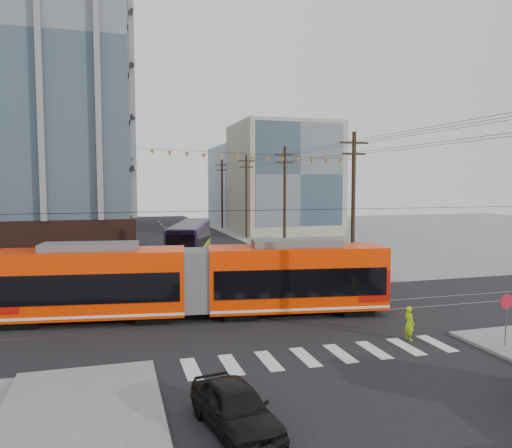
% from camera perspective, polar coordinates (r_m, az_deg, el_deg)
% --- Properties ---
extents(ground, '(160.00, 160.00, 0.00)m').
position_cam_1_polar(ground, '(24.61, 4.77, -12.51)').
color(ground, slate).
extents(bg_bldg_nw_near, '(18.00, 16.00, 18.00)m').
position_cam_1_polar(bg_bldg_nw_near, '(74.47, -22.87, 5.62)').
color(bg_bldg_nw_near, '#8C99A5').
rests_on(bg_bldg_nw_near, ground).
extents(bg_bldg_ne_near, '(14.00, 14.00, 16.00)m').
position_cam_1_polar(bg_bldg_ne_near, '(74.11, 3.12, 5.21)').
color(bg_bldg_ne_near, gray).
rests_on(bg_bldg_ne_near, ground).
extents(bg_bldg_nw_far, '(16.00, 18.00, 20.00)m').
position_cam_1_polar(bg_bldg_nw_far, '(94.16, -19.65, 6.04)').
color(bg_bldg_nw_far, gray).
rests_on(bg_bldg_nw_far, ground).
extents(bg_bldg_ne_far, '(16.00, 16.00, 14.00)m').
position_cam_1_polar(bg_bldg_ne_far, '(93.76, 0.22, 4.49)').
color(bg_bldg_ne_far, '#8C99A5').
rests_on(bg_bldg_ne_far, ground).
extents(utility_pole_far, '(0.30, 0.30, 11.00)m').
position_cam_1_polar(utility_pole_far, '(79.79, -3.90, 3.37)').
color(utility_pole_far, black).
rests_on(utility_pole_far, ground).
extents(streetcar, '(20.99, 5.87, 4.01)m').
position_cam_1_polar(streetcar, '(27.27, -6.82, -6.49)').
color(streetcar, '#F42E00').
rests_on(streetcar, ground).
extents(city_bus, '(6.12, 13.03, 3.62)m').
position_cam_1_polar(city_bus, '(47.77, -7.55, -1.94)').
color(city_bus, '#200F32').
rests_on(city_bus, ground).
extents(black_sedan, '(2.38, 4.40, 1.42)m').
position_cam_1_polar(black_sedan, '(15.58, -2.37, -20.19)').
color(black_sedan, black).
rests_on(black_sedan, ground).
extents(parked_car_silver, '(2.34, 4.25, 1.33)m').
position_cam_1_polar(parked_car_silver, '(33.70, -11.77, -6.73)').
color(parked_car_silver, '#9C9C9C').
rests_on(parked_car_silver, ground).
extents(parked_car_white, '(2.24, 5.08, 1.45)m').
position_cam_1_polar(parked_car_white, '(40.78, -11.61, -4.66)').
color(parked_car_white, '#BABABA').
rests_on(parked_car_white, ground).
extents(parked_car_grey, '(2.74, 4.58, 1.19)m').
position_cam_1_polar(parked_car_grey, '(47.33, -12.29, -3.55)').
color(parked_car_grey, '#454751').
rests_on(parked_car_grey, ground).
extents(pedestrian, '(0.46, 0.63, 1.59)m').
position_cam_1_polar(pedestrian, '(24.59, 17.11, -10.79)').
color(pedestrian, '#B4E90C').
rests_on(pedestrian, ground).
extents(stop_sign, '(0.74, 0.74, 2.32)m').
position_cam_1_polar(stop_sign, '(24.69, 26.65, -10.15)').
color(stop_sign, '#B01427').
rests_on(stop_sign, ground).
extents(jersey_barrier, '(2.26, 4.08, 0.80)m').
position_cam_1_polar(jersey_barrier, '(38.16, 10.21, -5.78)').
color(jersey_barrier, gray).
rests_on(jersey_barrier, ground).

